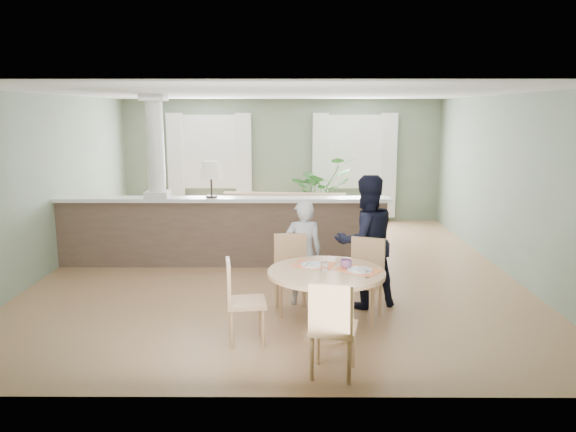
{
  "coord_description": "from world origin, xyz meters",
  "views": [
    {
      "loc": [
        0.19,
        -8.51,
        2.46
      ],
      "look_at": [
        0.16,
        -1.0,
        1.04
      ],
      "focal_mm": 35.0,
      "sensor_mm": 36.0,
      "label": 1
    }
  ],
  "objects_px": {
    "dining_table": "(327,285)",
    "man_person": "(365,241)",
    "child_person": "(303,253)",
    "chair_side": "(239,297)",
    "sofa": "(282,220)",
    "houseplant": "(321,192)",
    "chair_far_man": "(365,275)",
    "chair_far_boy": "(292,269)",
    "chair_near": "(332,325)"
  },
  "relations": [
    {
      "from": "sofa",
      "to": "man_person",
      "type": "distance_m",
      "value": 3.56
    },
    {
      "from": "dining_table",
      "to": "child_person",
      "type": "bearing_deg",
      "value": 101.76
    },
    {
      "from": "houseplant",
      "to": "chair_far_boy",
      "type": "height_order",
      "value": "houseplant"
    },
    {
      "from": "dining_table",
      "to": "man_person",
      "type": "distance_m",
      "value": 1.21
    },
    {
      "from": "sofa",
      "to": "dining_table",
      "type": "height_order",
      "value": "sofa"
    },
    {
      "from": "houseplant",
      "to": "man_person",
      "type": "height_order",
      "value": "man_person"
    },
    {
      "from": "chair_far_man",
      "to": "chair_side",
      "type": "height_order",
      "value": "chair_far_man"
    },
    {
      "from": "dining_table",
      "to": "chair_far_man",
      "type": "distance_m",
      "value": 0.81
    },
    {
      "from": "dining_table",
      "to": "chair_far_boy",
      "type": "height_order",
      "value": "chair_far_boy"
    },
    {
      "from": "sofa",
      "to": "chair_far_man",
      "type": "xyz_separation_m",
      "value": [
        1.04,
        -3.78,
        0.08
      ]
    },
    {
      "from": "chair_near",
      "to": "chair_far_boy",
      "type": "bearing_deg",
      "value": -66.52
    },
    {
      "from": "dining_table",
      "to": "chair_side",
      "type": "height_order",
      "value": "chair_side"
    },
    {
      "from": "man_person",
      "to": "dining_table",
      "type": "bearing_deg",
      "value": 43.82
    },
    {
      "from": "houseplant",
      "to": "dining_table",
      "type": "distance_m",
      "value": 5.91
    },
    {
      "from": "chair_far_boy",
      "to": "child_person",
      "type": "xyz_separation_m",
      "value": [
        0.14,
        0.23,
        0.15
      ]
    },
    {
      "from": "chair_near",
      "to": "man_person",
      "type": "relative_size",
      "value": 0.56
    },
    {
      "from": "chair_far_man",
      "to": "chair_near",
      "type": "xyz_separation_m",
      "value": [
        -0.5,
        -1.57,
        -0.01
      ]
    },
    {
      "from": "sofa",
      "to": "child_person",
      "type": "height_order",
      "value": "child_person"
    },
    {
      "from": "chair_far_boy",
      "to": "chair_far_man",
      "type": "bearing_deg",
      "value": -24.76
    },
    {
      "from": "chair_far_man",
      "to": "chair_side",
      "type": "relative_size",
      "value": 1.06
    },
    {
      "from": "chair_far_man",
      "to": "child_person",
      "type": "xyz_separation_m",
      "value": [
        -0.72,
        0.48,
        0.15
      ]
    },
    {
      "from": "sofa",
      "to": "man_person",
      "type": "bearing_deg",
      "value": -67.01
    },
    {
      "from": "chair_near",
      "to": "chair_side",
      "type": "bearing_deg",
      "value": -29.62
    },
    {
      "from": "chair_far_boy",
      "to": "child_person",
      "type": "bearing_deg",
      "value": 49.33
    },
    {
      "from": "dining_table",
      "to": "chair_side",
      "type": "bearing_deg",
      "value": -173.65
    },
    {
      "from": "houseplant",
      "to": "chair_near",
      "type": "bearing_deg",
      "value": -92.14
    },
    {
      "from": "chair_near",
      "to": "man_person",
      "type": "height_order",
      "value": "man_person"
    },
    {
      "from": "chair_far_boy",
      "to": "child_person",
      "type": "relative_size",
      "value": 0.7
    },
    {
      "from": "child_person",
      "to": "chair_side",
      "type": "bearing_deg",
      "value": 53.35
    },
    {
      "from": "dining_table",
      "to": "man_person",
      "type": "height_order",
      "value": "man_person"
    },
    {
      "from": "chair_near",
      "to": "child_person",
      "type": "bearing_deg",
      "value": -71.76
    },
    {
      "from": "chair_far_man",
      "to": "houseplant",
      "type": "bearing_deg",
      "value": 116.57
    },
    {
      "from": "houseplant",
      "to": "chair_near",
      "type": "relative_size",
      "value": 1.62
    },
    {
      "from": "houseplant",
      "to": "chair_near",
      "type": "xyz_separation_m",
      "value": [
        -0.26,
        -6.83,
        -0.24
      ]
    },
    {
      "from": "houseplant",
      "to": "chair_side",
      "type": "bearing_deg",
      "value": -101.15
    },
    {
      "from": "sofa",
      "to": "chair_side",
      "type": "xyz_separation_m",
      "value": [
        -0.39,
        -4.53,
        0.05
      ]
    },
    {
      "from": "sofa",
      "to": "chair_far_man",
      "type": "height_order",
      "value": "chair_far_man"
    },
    {
      "from": "dining_table",
      "to": "chair_far_man",
      "type": "height_order",
      "value": "chair_far_man"
    },
    {
      "from": "sofa",
      "to": "houseplant",
      "type": "xyz_separation_m",
      "value": [
        0.8,
        1.48,
        0.31
      ]
    },
    {
      "from": "chair_far_boy",
      "to": "chair_far_man",
      "type": "distance_m",
      "value": 0.9
    },
    {
      "from": "chair_near",
      "to": "chair_side",
      "type": "height_order",
      "value": "chair_near"
    },
    {
      "from": "dining_table",
      "to": "chair_far_boy",
      "type": "distance_m",
      "value": 0.96
    },
    {
      "from": "sofa",
      "to": "chair_far_man",
      "type": "bearing_deg",
      "value": -69.69
    },
    {
      "from": "sofa",
      "to": "houseplant",
      "type": "bearing_deg",
      "value": 66.52
    },
    {
      "from": "sofa",
      "to": "chair_far_man",
      "type": "relative_size",
      "value": 3.23
    },
    {
      "from": "chair_far_boy",
      "to": "man_person",
      "type": "xyz_separation_m",
      "value": [
        0.93,
        0.17,
        0.32
      ]
    },
    {
      "from": "chair_side",
      "to": "houseplant",
      "type": "bearing_deg",
      "value": -19.27
    },
    {
      "from": "sofa",
      "to": "child_person",
      "type": "bearing_deg",
      "value": -79.6
    },
    {
      "from": "dining_table",
      "to": "chair_far_man",
      "type": "xyz_separation_m",
      "value": [
        0.49,
        0.64,
        -0.08
      ]
    },
    {
      "from": "chair_side",
      "to": "child_person",
      "type": "xyz_separation_m",
      "value": [
        0.7,
        1.22,
        0.18
      ]
    }
  ]
}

